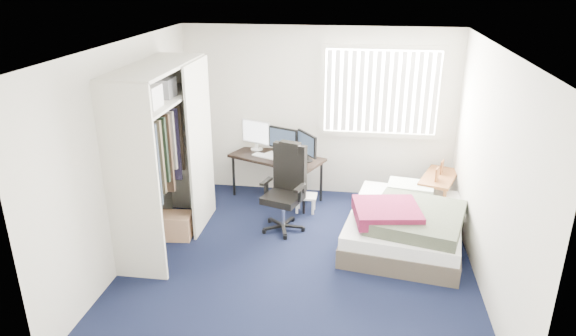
% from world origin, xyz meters
% --- Properties ---
extents(ground, '(4.20, 4.20, 0.00)m').
position_xyz_m(ground, '(0.00, 0.00, 0.00)').
color(ground, black).
rests_on(ground, ground).
extents(room_shell, '(4.20, 4.20, 4.20)m').
position_xyz_m(room_shell, '(0.00, 0.00, 1.51)').
color(room_shell, silver).
rests_on(room_shell, ground).
extents(window_assembly, '(1.72, 0.09, 1.32)m').
position_xyz_m(window_assembly, '(0.90, 2.04, 1.60)').
color(window_assembly, white).
rests_on(window_assembly, ground).
extents(closet, '(0.64, 1.84, 2.22)m').
position_xyz_m(closet, '(-1.67, 0.27, 1.35)').
color(closet, beige).
rests_on(closet, ground).
extents(desk, '(1.48, 1.11, 1.12)m').
position_xyz_m(desk, '(-0.55, 1.75, 0.71)').
color(desk, black).
rests_on(desk, ground).
extents(office_chair, '(0.68, 0.68, 1.16)m').
position_xyz_m(office_chair, '(-0.29, 0.82, 0.44)').
color(office_chair, black).
rests_on(office_chair, ground).
extents(footstool, '(0.31, 0.25, 0.25)m').
position_xyz_m(footstool, '(-0.08, 1.33, 0.19)').
color(footstool, white).
rests_on(footstool, ground).
extents(nightstand, '(0.65, 0.90, 0.74)m').
position_xyz_m(nightstand, '(1.75, 1.57, 0.49)').
color(nightstand, brown).
rests_on(nightstand, ground).
extents(bed, '(1.64, 2.01, 0.61)m').
position_xyz_m(bed, '(1.25, 0.63, 0.26)').
color(bed, '#473D33').
rests_on(bed, ground).
extents(pine_box, '(0.45, 0.35, 0.32)m').
position_xyz_m(pine_box, '(-1.65, 0.35, 0.16)').
color(pine_box, '#9E704F').
rests_on(pine_box, ground).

